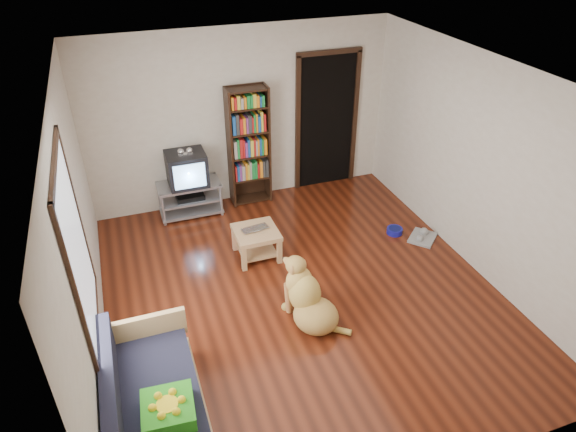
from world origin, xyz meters
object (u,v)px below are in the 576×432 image
object	(u,v)px
bookshelf	(248,140)
sofa	(154,417)
laptop	(257,231)
coffee_table	(256,238)
dog_bowl	(395,231)
green_cushion	(168,410)
crt_tv	(186,168)
grey_rag	(423,238)
tv_stand	(190,197)
dog	(308,300)

from	to	relation	value
bookshelf	sofa	world-z (taller)	bookshelf
laptop	bookshelf	distance (m)	1.63
sofa	coffee_table	world-z (taller)	sofa
dog_bowl	green_cushion	bearing A→B (deg)	-146.46
crt_tv	coffee_table	xyz separation A→B (m)	(0.61, -1.38, -0.46)
laptop	grey_rag	size ratio (longest dim) A/B	0.87
grey_rag	bookshelf	world-z (taller)	bookshelf
laptop	tv_stand	distance (m)	1.53
tv_stand	dog_bowl	bearing A→B (deg)	-30.06
dog_bowl	coffee_table	world-z (taller)	coffee_table
crt_tv	sofa	distance (m)	3.81
green_cushion	crt_tv	xyz separation A→B (m)	(0.85, 3.80, 0.25)
grey_rag	laptop	bearing A→B (deg)	171.07
grey_rag	sofa	size ratio (longest dim) A/B	0.22
dog_bowl	grey_rag	xyz separation A→B (m)	(0.30, -0.25, -0.03)
green_cushion	bookshelf	distance (m)	4.30
dog_bowl	crt_tv	xyz separation A→B (m)	(-2.59, 1.52, 0.70)
laptop	sofa	distance (m)	2.75
green_cushion	tv_stand	world-z (taller)	green_cushion
sofa	coffee_table	distance (m)	2.77
coffee_table	crt_tv	bearing A→B (deg)	113.86
tv_stand	bookshelf	size ratio (longest dim) A/B	0.50
green_cushion	sofa	bearing A→B (deg)	133.72
laptop	dog_bowl	size ratio (longest dim) A/B	1.57
bookshelf	dog	world-z (taller)	bookshelf
tv_stand	crt_tv	size ratio (longest dim) A/B	1.55
laptop	coffee_table	distance (m)	0.14
dog	dog_bowl	bearing A→B (deg)	33.90
dog_bowl	grey_rag	distance (m)	0.39
dog	sofa	bearing A→B (deg)	-152.41
green_cushion	crt_tv	distance (m)	3.91
bookshelf	dog_bowl	bearing A→B (deg)	-44.15
dog_bowl	sofa	size ratio (longest dim) A/B	0.12
bookshelf	coffee_table	world-z (taller)	bookshelf
grey_rag	dog	world-z (taller)	dog
bookshelf	green_cushion	bearing A→B (deg)	-114.91
laptop	dog_bowl	distance (m)	2.02
green_cushion	grey_rag	world-z (taller)	green_cushion
green_cushion	dog	xyz separation A→B (m)	(1.65, 1.08, -0.21)
green_cushion	tv_stand	size ratio (longest dim) A/B	0.47
green_cushion	grey_rag	bearing A→B (deg)	32.86
dog_bowl	bookshelf	size ratio (longest dim) A/B	0.12
dog_bowl	bookshelf	xyz separation A→B (m)	(-1.64, 1.59, 0.96)
bookshelf	dog	distance (m)	2.89
bookshelf	sofa	bearing A→B (deg)	-117.32
grey_rag	bookshelf	xyz separation A→B (m)	(-1.94, 1.84, 0.99)
grey_rag	tv_stand	size ratio (longest dim) A/B	0.44
dog_bowl	crt_tv	world-z (taller)	crt_tv
crt_tv	sofa	world-z (taller)	crt_tv
grey_rag	bookshelf	distance (m)	2.85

